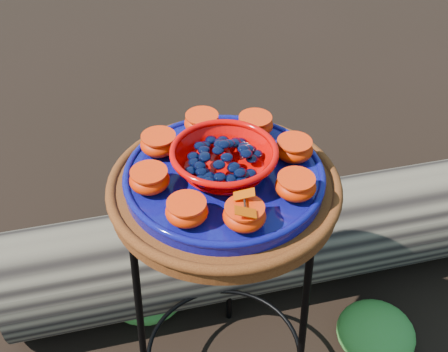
# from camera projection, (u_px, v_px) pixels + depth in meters

# --- Properties ---
(plant_stand) EXTENTS (0.44, 0.44, 0.70)m
(plant_stand) POSITION_uv_depth(u_px,v_px,m) (224.00, 305.00, 1.34)
(plant_stand) COLOR black
(plant_stand) RESTS_ON ground
(terracotta_saucer) EXTENTS (0.45, 0.45, 0.04)m
(terracotta_saucer) POSITION_uv_depth(u_px,v_px,m) (224.00, 190.00, 1.10)
(terracotta_saucer) COLOR #411707
(terracotta_saucer) RESTS_ON plant_stand
(cobalt_plate) EXTENTS (0.38, 0.38, 0.03)m
(cobalt_plate) POSITION_uv_depth(u_px,v_px,m) (224.00, 178.00, 1.08)
(cobalt_plate) COLOR #060040
(cobalt_plate) RESTS_ON terracotta_saucer
(red_bowl) EXTENTS (0.19, 0.19, 0.05)m
(red_bowl) POSITION_uv_depth(u_px,v_px,m) (224.00, 162.00, 1.06)
(red_bowl) COLOR #CF0401
(red_bowl) RESTS_ON cobalt_plate
(glass_gems) EXTENTS (0.15, 0.15, 0.03)m
(glass_gems) POSITION_uv_depth(u_px,v_px,m) (224.00, 145.00, 1.03)
(glass_gems) COLOR black
(glass_gems) RESTS_ON red_bowl
(orange_half_0) EXTENTS (0.07, 0.07, 0.04)m
(orange_half_0) POSITION_uv_depth(u_px,v_px,m) (244.00, 216.00, 0.96)
(orange_half_0) COLOR red
(orange_half_0) RESTS_ON cobalt_plate
(orange_half_1) EXTENTS (0.07, 0.07, 0.04)m
(orange_half_1) POSITION_uv_depth(u_px,v_px,m) (296.00, 186.00, 1.01)
(orange_half_1) COLOR red
(orange_half_1) RESTS_ON cobalt_plate
(orange_half_2) EXTENTS (0.07, 0.07, 0.04)m
(orange_half_2) POSITION_uv_depth(u_px,v_px,m) (294.00, 149.00, 1.10)
(orange_half_2) COLOR red
(orange_half_2) RESTS_ON cobalt_plate
(orange_half_3) EXTENTS (0.07, 0.07, 0.04)m
(orange_half_3) POSITION_uv_depth(u_px,v_px,m) (255.00, 125.00, 1.16)
(orange_half_3) COLOR red
(orange_half_3) RESTS_ON cobalt_plate
(orange_half_4) EXTENTS (0.07, 0.07, 0.04)m
(orange_half_4) POSITION_uv_depth(u_px,v_px,m) (202.00, 123.00, 1.17)
(orange_half_4) COLOR red
(orange_half_4) RESTS_ON cobalt_plate
(orange_half_5) EXTENTS (0.07, 0.07, 0.04)m
(orange_half_5) POSITION_uv_depth(u_px,v_px,m) (159.00, 144.00, 1.11)
(orange_half_5) COLOR red
(orange_half_5) RESTS_ON cobalt_plate
(orange_half_6) EXTENTS (0.07, 0.07, 0.04)m
(orange_half_6) POSITION_uv_depth(u_px,v_px,m) (150.00, 180.00, 1.03)
(orange_half_6) COLOR red
(orange_half_6) RESTS_ON cobalt_plate
(orange_half_7) EXTENTS (0.07, 0.07, 0.04)m
(orange_half_7) POSITION_uv_depth(u_px,v_px,m) (187.00, 211.00, 0.96)
(orange_half_7) COLOR red
(orange_half_7) RESTS_ON cobalt_plate
(butterfly) EXTENTS (0.08, 0.06, 0.01)m
(butterfly) POSITION_uv_depth(u_px,v_px,m) (245.00, 204.00, 0.94)
(butterfly) COLOR #C03D00
(butterfly) RESTS_ON orange_half_0
(driftwood_log) EXTENTS (1.76, 0.94, 0.32)m
(driftwood_log) POSITION_uv_depth(u_px,v_px,m) (285.00, 237.00, 1.77)
(driftwood_log) COLOR black
(driftwood_log) RESTS_ON ground
(foliage_left) EXTENTS (0.25, 0.25, 0.12)m
(foliage_left) POSITION_uv_depth(u_px,v_px,m) (146.00, 290.00, 1.74)
(foliage_left) COLOR #35722B
(foliage_left) RESTS_ON ground
(foliage_right) EXTENTS (0.23, 0.23, 0.11)m
(foliage_right) POSITION_uv_depth(u_px,v_px,m) (376.00, 332.00, 1.62)
(foliage_right) COLOR #35722B
(foliage_right) RESTS_ON ground
(foliage_back) EXTENTS (0.34, 0.34, 0.17)m
(foliage_back) POSITION_uv_depth(u_px,v_px,m) (164.00, 231.00, 1.90)
(foliage_back) COLOR #35722B
(foliage_back) RESTS_ON ground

